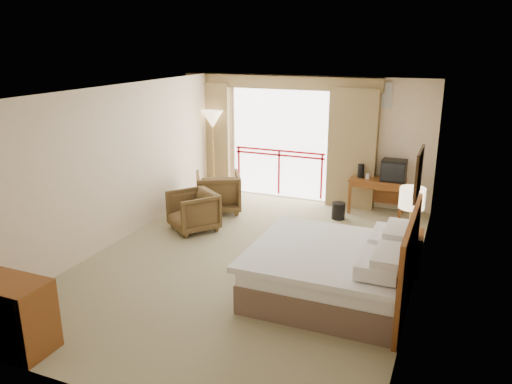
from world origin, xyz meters
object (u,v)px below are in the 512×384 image
at_px(bed, 335,270).
at_px(armchair_near, 194,230).
at_px(tv, 394,171).
at_px(armchair_far, 219,211).
at_px(table_lamp, 412,199).
at_px(wastebasket, 338,211).
at_px(nightstand, 407,252).
at_px(desk, 378,186).
at_px(floor_lamp, 213,122).
at_px(side_table, 193,203).

distance_m(bed, armchair_near, 3.38).
relative_size(tv, armchair_far, 0.53).
relative_size(table_lamp, wastebasket, 2.01).
bearing_deg(wastebasket, tv, 34.57).
relative_size(nightstand, armchair_near, 0.79).
relative_size(desk, floor_lamp, 0.58).
relative_size(nightstand, wastebasket, 1.91).
relative_size(wastebasket, armchair_near, 0.41).
distance_m(tv, side_table, 4.02).
bearing_deg(armchair_near, tv, 71.55).
bearing_deg(side_table, table_lamp, -10.03).
xyz_separation_m(table_lamp, side_table, (-4.15, 0.73, -0.82)).
xyz_separation_m(bed, desk, (-0.05, 3.77, 0.18)).
bearing_deg(wastebasket, side_table, -156.60).
height_order(wastebasket, side_table, side_table).
relative_size(table_lamp, tv, 1.40).
xyz_separation_m(nightstand, side_table, (-4.15, 0.78, 0.02)).
height_order(bed, wastebasket, bed).
distance_m(table_lamp, floor_lamp, 5.27).
bearing_deg(tv, side_table, -133.72).
relative_size(nightstand, tv, 1.34).
height_order(table_lamp, tv, table_lamp).
xyz_separation_m(table_lamp, armchair_near, (-3.87, 0.25, -1.15)).
xyz_separation_m(tv, armchair_far, (-3.34, -1.12, -0.93)).
distance_m(armchair_near, floor_lamp, 2.89).
height_order(table_lamp, desk, table_lamp).
bearing_deg(nightstand, table_lamp, 87.46).
bearing_deg(table_lamp, wastebasket, 128.94).
bearing_deg(nightstand, armchair_far, 157.32).
height_order(armchair_near, side_table, side_table).
height_order(nightstand, desk, desk).
bearing_deg(nightstand, tv, 100.37).
xyz_separation_m(table_lamp, armchair_far, (-3.93, 1.39, -1.15)).
xyz_separation_m(wastebasket, armchair_near, (-2.36, -1.63, -0.17)).
bearing_deg(desk, side_table, -149.85).
relative_size(wastebasket, floor_lamp, 0.17).
height_order(wastebasket, armchair_near, armchair_near).
height_order(nightstand, wastebasket, nightstand).
bearing_deg(tv, wastebasket, -125.69).
relative_size(table_lamp, desk, 0.61).
distance_m(table_lamp, armchair_near, 4.05).
relative_size(bed, side_table, 4.33).
relative_size(armchair_far, side_table, 1.84).
distance_m(wastebasket, side_table, 2.87).
bearing_deg(desk, wastebasket, -131.30).
distance_m(desk, floor_lamp, 3.87).
distance_m(table_lamp, desk, 2.78).
bearing_deg(armchair_far, tv, 168.87).
bearing_deg(bed, wastebasket, 102.43).
distance_m(bed, floor_lamp, 5.44).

